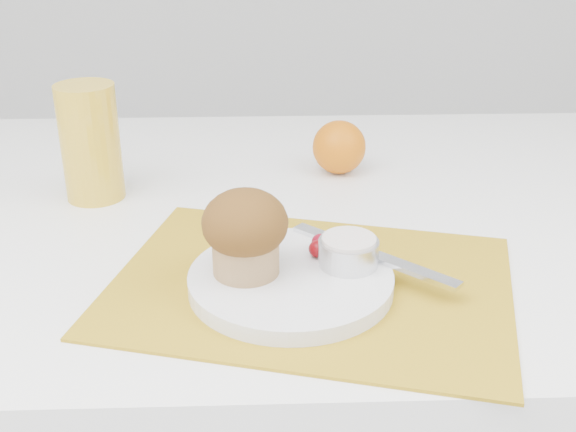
{
  "coord_description": "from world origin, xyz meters",
  "views": [
    {
      "loc": [
        -0.02,
        -0.83,
        1.15
      ],
      "look_at": [
        0.0,
        -0.09,
        0.8
      ],
      "focal_mm": 45.0,
      "sensor_mm": 36.0,
      "label": 1
    }
  ],
  "objects_px": {
    "orange": "(339,147)",
    "juice_glass": "(90,143)",
    "plate": "(291,281)",
    "muffin": "(245,231)",
    "table": "(283,425)"
  },
  "relations": [
    {
      "from": "orange",
      "to": "juice_glass",
      "type": "height_order",
      "value": "juice_glass"
    },
    {
      "from": "orange",
      "to": "juice_glass",
      "type": "xyz_separation_m",
      "value": [
        -0.34,
        -0.08,
        0.04
      ]
    },
    {
      "from": "muffin",
      "to": "plate",
      "type": "bearing_deg",
      "value": -6.79
    },
    {
      "from": "muffin",
      "to": "orange",
      "type": "bearing_deg",
      "value": 68.5
    },
    {
      "from": "table",
      "to": "juice_glass",
      "type": "xyz_separation_m",
      "value": [
        -0.25,
        0.04,
        0.45
      ]
    },
    {
      "from": "juice_glass",
      "to": "orange",
      "type": "bearing_deg",
      "value": 13.15
    },
    {
      "from": "table",
      "to": "plate",
      "type": "xyz_separation_m",
      "value": [
        0.0,
        -0.22,
        0.39
      ]
    },
    {
      "from": "plate",
      "to": "orange",
      "type": "distance_m",
      "value": 0.35
    },
    {
      "from": "juice_glass",
      "to": "muffin",
      "type": "relative_size",
      "value": 1.7
    },
    {
      "from": "orange",
      "to": "table",
      "type": "bearing_deg",
      "value": -126.06
    },
    {
      "from": "orange",
      "to": "muffin",
      "type": "xyz_separation_m",
      "value": [
        -0.13,
        -0.33,
        0.03
      ]
    },
    {
      "from": "plate",
      "to": "muffin",
      "type": "height_order",
      "value": "muffin"
    },
    {
      "from": "plate",
      "to": "juice_glass",
      "type": "relative_size",
      "value": 1.38
    },
    {
      "from": "plate",
      "to": "juice_glass",
      "type": "bearing_deg",
      "value": 134.77
    },
    {
      "from": "juice_glass",
      "to": "muffin",
      "type": "distance_m",
      "value": 0.33
    }
  ]
}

